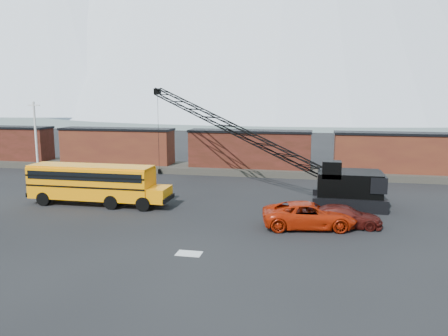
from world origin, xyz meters
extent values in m
plane|color=black|center=(0.00, 0.00, 0.00)|extent=(160.00, 160.00, 0.00)
cone|color=white|center=(40.00, 320.00, 76.80)|extent=(240.00, 240.00, 160.00)
cube|color=white|center=(0.00, 340.00, 12.00)|extent=(800.00, 80.00, 24.00)
cube|color=#423F36|center=(0.00, 22.00, 0.35)|extent=(120.00, 5.00, 0.70)
cube|color=#581F18|center=(-32.00, 22.00, 2.70)|extent=(13.50, 2.90, 4.00)
cube|color=black|center=(-27.80, 22.00, 1.00)|extent=(2.20, 2.40, 0.60)
cube|color=#4E1E16|center=(-16.00, 22.00, 2.70)|extent=(13.50, 2.90, 4.00)
cube|color=black|center=(-16.00, 22.00, 4.75)|extent=(13.70, 3.10, 0.25)
cube|color=black|center=(-20.20, 22.00, 1.00)|extent=(2.20, 2.40, 0.60)
cube|color=black|center=(-11.80, 22.00, 1.00)|extent=(2.20, 2.40, 0.60)
cube|color=#581F18|center=(0.00, 22.00, 2.70)|extent=(13.50, 2.90, 4.00)
cube|color=black|center=(0.00, 22.00, 4.75)|extent=(13.70, 3.10, 0.25)
cube|color=black|center=(-4.20, 22.00, 1.00)|extent=(2.20, 2.40, 0.60)
cube|color=black|center=(4.20, 22.00, 1.00)|extent=(2.20, 2.40, 0.60)
cube|color=#4E1E16|center=(16.00, 22.00, 2.70)|extent=(13.50, 2.90, 4.00)
cube|color=black|center=(16.00, 22.00, 4.75)|extent=(13.70, 3.10, 0.25)
cube|color=black|center=(11.80, 22.00, 1.00)|extent=(2.20, 2.40, 0.60)
cube|color=black|center=(20.20, 22.00, 1.00)|extent=(2.20, 2.40, 0.60)
cylinder|color=silver|center=(-24.00, 18.00, 4.00)|extent=(0.24, 0.24, 8.00)
cube|color=silver|center=(-24.00, 18.00, 7.60)|extent=(1.40, 0.12, 0.12)
cube|color=silver|center=(0.50, -4.00, 0.01)|extent=(1.40, 0.90, 0.02)
cube|color=#FF9005|center=(-10.24, 5.14, 1.80)|extent=(10.00, 2.50, 2.50)
cube|color=#FF9005|center=(-4.64, 5.14, 1.10)|extent=(1.60, 2.30, 1.10)
cube|color=#FF9005|center=(-10.24, 5.14, 3.10)|extent=(10.00, 2.30, 0.18)
cube|color=black|center=(-10.24, 3.88, 2.50)|extent=(9.60, 0.05, 0.65)
cube|color=black|center=(-10.24, 6.40, 2.50)|extent=(9.60, 0.05, 0.65)
cube|color=black|center=(-3.79, 5.14, 0.80)|extent=(0.15, 2.45, 0.35)
cube|color=black|center=(-15.29, 5.14, 0.80)|extent=(0.15, 2.50, 0.35)
cylinder|color=black|center=(-13.84, 3.99, 0.55)|extent=(1.10, 0.35, 1.10)
cylinder|color=black|center=(-13.84, 6.29, 0.55)|extent=(1.10, 0.35, 1.10)
cylinder|color=black|center=(-8.04, 3.99, 0.55)|extent=(1.10, 0.35, 1.10)
cylinder|color=black|center=(-8.04, 6.29, 0.55)|extent=(1.10, 0.35, 1.10)
cylinder|color=black|center=(-5.44, 3.99, 0.55)|extent=(1.10, 0.35, 1.10)
cylinder|color=black|center=(-5.44, 6.29, 0.55)|extent=(1.10, 0.35, 1.10)
imported|color=#B22308|center=(6.92, 2.31, 0.85)|extent=(6.54, 3.87, 1.71)
imported|color=#410E0B|center=(9.23, 3.05, 0.70)|extent=(4.88, 2.03, 1.41)
cube|color=black|center=(9.85, 7.08, 0.50)|extent=(5.50, 1.00, 1.00)
cube|color=black|center=(9.85, 10.28, 0.50)|extent=(5.50, 1.00, 1.00)
cube|color=black|center=(9.85, 8.68, 1.90)|extent=(4.80, 3.60, 1.80)
cube|color=black|center=(11.85, 8.68, 2.10)|extent=(1.20, 3.80, 1.20)
cube|color=black|center=(8.45, 7.48, 3.10)|extent=(1.40, 1.20, 1.30)
cube|color=black|center=(8.45, 6.93, 3.10)|extent=(1.20, 0.06, 0.90)
cube|color=black|center=(-9.68, 19.13, 9.13)|extent=(0.70, 0.50, 0.60)
cylinder|color=black|center=(-9.68, 19.13, 4.57)|extent=(0.04, 0.04, 8.83)
cube|color=black|center=(-9.68, 19.13, 0.35)|extent=(0.25, 0.25, 0.50)
camera|label=1|loc=(7.09, -26.15, 8.61)|focal=35.00mm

